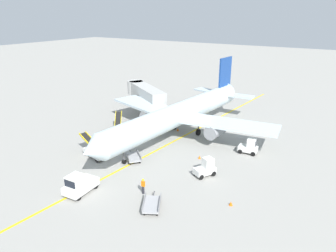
{
  "coord_description": "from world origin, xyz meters",
  "views": [
    {
      "loc": [
        23.49,
        -25.3,
        17.47
      ],
      "look_at": [
        1.75,
        9.52,
        2.5
      ],
      "focal_mm": 33.51,
      "sensor_mm": 36.0,
      "label": 1
    }
  ],
  "objects": [
    {
      "name": "ground_plane",
      "position": [
        0.0,
        0.0,
        0.0
      ],
      "size": [
        300.0,
        300.0,
        0.0
      ],
      "primitive_type": "plane",
      "color": "#9E9B93"
    },
    {
      "name": "taxi_line_yellow",
      "position": [
        1.75,
        5.0,
        0.0
      ],
      "size": [
        7.49,
        79.7,
        0.01
      ],
      "primitive_type": "cube",
      "rotation": [
        0.0,
        0.0,
        -0.09
      ],
      "color": "yellow",
      "rests_on": "ground"
    },
    {
      "name": "airliner",
      "position": [
        1.8,
        13.06,
        3.42
      ],
      "size": [
        28.49,
        35.34,
        10.1
      ],
      "color": "silver",
      "rests_on": "ground"
    },
    {
      "name": "jet_bridge",
      "position": [
        -10.16,
        20.15,
        3.54
      ],
      "size": [
        12.15,
        9.01,
        4.85
      ],
      "color": "beige",
      "rests_on": "ground"
    },
    {
      "name": "pushback_tug",
      "position": [
        1.1,
        -6.47,
        0.99
      ],
      "size": [
        2.1,
        3.7,
        2.2
      ],
      "color": "silver",
      "rests_on": "ground"
    },
    {
      "name": "baggage_tug_near_wing",
      "position": [
        12.68,
        12.03,
        0.93
      ],
      "size": [
        2.5,
        1.51,
        2.1
      ],
      "color": "silver",
      "rests_on": "ground"
    },
    {
      "name": "baggage_tug_by_cargo_door",
      "position": [
        10.4,
        3.72,
        0.93
      ],
      "size": [
        2.31,
        2.73,
        2.1
      ],
      "color": "silver",
      "rests_on": "ground"
    },
    {
      "name": "belt_loader_forward_hold",
      "position": [
        -6.88,
        8.88,
        0.78
      ],
      "size": [
        4.0,
        4.75,
        2.59
      ],
      "color": "silver",
      "rests_on": "ground"
    },
    {
      "name": "belt_loader_aft_hold",
      "position": [
        -3.71,
        0.64,
        0.78
      ],
      "size": [
        5.16,
        2.49,
        2.59
      ],
      "color": "silver",
      "rests_on": "ground"
    },
    {
      "name": "baggage_cart_loaded",
      "position": [
        8.89,
        -4.76,
        0.47
      ],
      "size": [
        2.71,
        3.68,
        0.94
      ],
      "color": "#A5A5A8",
      "rests_on": "ground"
    },
    {
      "name": "baggage_cart_empty_trailing",
      "position": [
        1.07,
        2.39,
        0.47
      ],
      "size": [
        3.39,
        3.04,
        0.94
      ],
      "color": "#A5A5A8",
      "rests_on": "ground"
    },
    {
      "name": "ground_crew_marshaller",
      "position": [
        6.67,
        -3.11,
        0.91
      ],
      "size": [
        0.36,
        0.24,
        1.7
      ],
      "color": "#26262D",
      "rests_on": "ground"
    },
    {
      "name": "safety_cone_nose_left",
      "position": [
        11.67,
        15.39,
        0.22
      ],
      "size": [
        0.36,
        0.36,
        0.44
      ],
      "primitive_type": "cone",
      "color": "orange",
      "rests_on": "ground"
    },
    {
      "name": "safety_cone_nose_right",
      "position": [
        0.59,
        14.27,
        0.22
      ],
      "size": [
        0.36,
        0.36,
        0.44
      ],
      "primitive_type": "cone",
      "color": "orange",
      "rests_on": "ground"
    },
    {
      "name": "safety_cone_wingtip_left",
      "position": [
        7.9,
        7.22,
        0.22
      ],
      "size": [
        0.36,
        0.36,
        0.44
      ],
      "primitive_type": "cone",
      "color": "orange",
      "rests_on": "ground"
    },
    {
      "name": "safety_cone_wingtip_right",
      "position": [
        9.23,
        6.89,
        0.22
      ],
      "size": [
        0.36,
        0.36,
        0.44
      ],
      "primitive_type": "cone",
      "color": "orange",
      "rests_on": "ground"
    },
    {
      "name": "safety_cone_tail_area",
      "position": [
        15.03,
        -0.36,
        0.22
      ],
      "size": [
        0.36,
        0.36,
        0.44
      ],
      "primitive_type": "cone",
      "color": "orange",
      "rests_on": "ground"
    }
  ]
}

